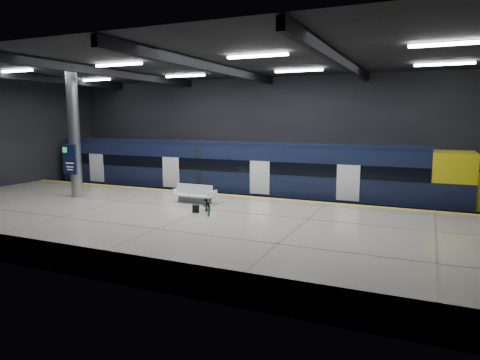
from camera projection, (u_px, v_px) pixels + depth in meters
The scene contains 10 objects.
ground at pixel (215, 226), 21.42m from camera, with size 30.00×30.00×0.00m, color black.
room_shell at pixel (214, 111), 20.60m from camera, with size 30.10×16.10×8.05m.
platform at pixel (190, 227), 19.08m from camera, with size 30.00×11.00×1.10m, color beige.
safety_strip at pixel (238, 196), 23.75m from camera, with size 30.00×0.40×0.01m, color gold.
rails at pixel (256, 205), 26.39m from camera, with size 30.00×1.52×0.16m.
train at pixel (250, 173), 26.27m from camera, with size 29.40×2.84×3.79m.
bench at pixel (195, 196), 21.82m from camera, with size 2.18×0.96×0.95m.
bicycle at pixel (207, 205), 19.26m from camera, with size 0.55×1.59×0.83m, color #99999E.
pannier_bag at pixel (196, 209), 19.54m from camera, with size 0.30×0.18×0.35m, color black.
info_column at pixel (74, 135), 23.05m from camera, with size 0.90×0.78×6.90m.
Camera 1 is at (9.57, -18.58, 5.40)m, focal length 32.00 mm.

